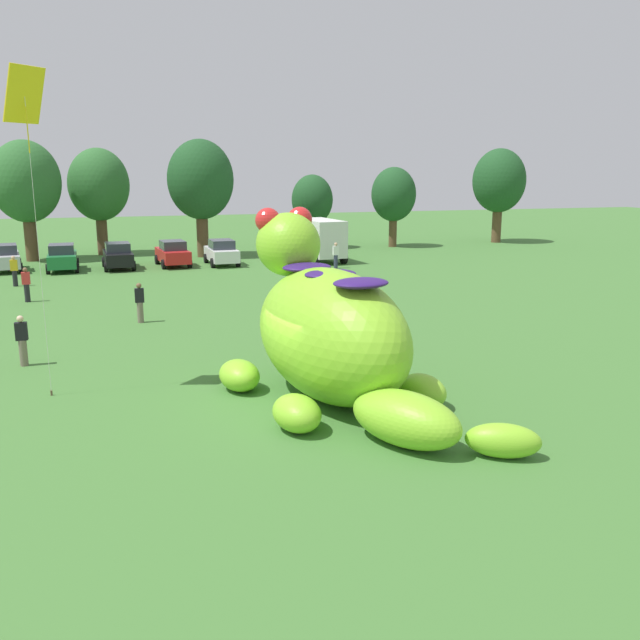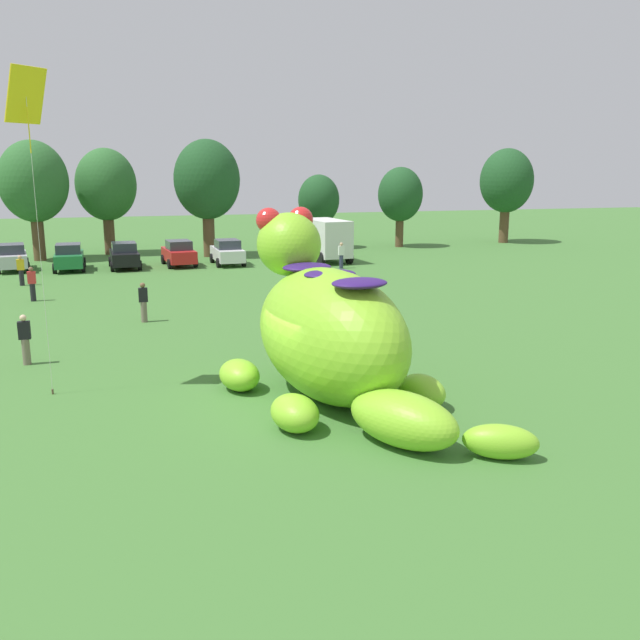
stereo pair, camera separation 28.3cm
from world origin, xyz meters
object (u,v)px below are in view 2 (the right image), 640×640
at_px(tethered_flying_kite, 26,101).
at_px(car_green, 69,257).
at_px(spectator_wandering, 25,340).
at_px(giant_inflatable_creature, 330,333).
at_px(spectator_near_inflatable, 144,302).
at_px(car_silver, 12,257).
at_px(box_truck, 322,238).
at_px(spectator_far_side, 21,270).
at_px(car_white, 227,252).
at_px(spectator_by_cars, 32,284).
at_px(car_red, 179,253).
at_px(spectator_mid_field, 341,256).
at_px(car_black, 124,255).

bearing_deg(tethered_flying_kite, car_green, 92.79).
distance_m(car_green, spectator_wandering, 22.56).
distance_m(giant_inflatable_creature, spectator_wandering, 10.74).
bearing_deg(spectator_near_inflatable, car_silver, 113.22).
bearing_deg(box_truck, spectator_far_side, -163.77).
relative_size(giant_inflatable_creature, car_white, 2.35).
distance_m(spectator_far_side, tethered_flying_kite, 22.11).
bearing_deg(car_green, spectator_far_side, -111.48).
bearing_deg(spectator_by_cars, car_white, 43.00).
bearing_deg(car_green, spectator_wandering, -89.59).
xyz_separation_m(car_red, spectator_by_cars, (-7.97, -10.80, -0.01)).
bearing_deg(car_red, car_white, -6.20).
distance_m(giant_inflatable_creature, spectator_far_side, 25.67).
distance_m(car_green, tethered_flying_kite, 27.11).
bearing_deg(spectator_far_side, car_white, 23.30).
height_order(car_white, tethered_flying_kite, tethered_flying_kite).
bearing_deg(car_red, spectator_wandering, -106.69).
distance_m(spectator_mid_field, tethered_flying_kite, 28.10).
bearing_deg(spectator_near_inflatable, spectator_far_side, 118.84).
distance_m(car_black, spectator_wandering, 22.71).
height_order(car_red, car_white, same).
relative_size(car_white, spectator_by_cars, 2.44).
bearing_deg(tethered_flying_kite, spectator_by_cars, 98.34).
height_order(car_black, spectator_near_inflatable, car_black).
bearing_deg(car_silver, car_red, -3.82).
xyz_separation_m(box_truck, spectator_far_side, (-19.20, -5.59, -0.75)).
height_order(car_silver, car_green, same).
bearing_deg(spectator_mid_field, spectator_by_cars, -160.11).
xyz_separation_m(car_silver, spectator_by_cars, (2.51, -11.50, -0.01)).
distance_m(car_red, tethered_flying_kite, 27.84).
bearing_deg(car_white, car_green, 179.02).
relative_size(giant_inflatable_creature, car_silver, 2.28).
xyz_separation_m(box_truck, tethered_flying_kite, (-15.76, -26.16, 6.58)).
relative_size(car_silver, car_white, 1.03).
xyz_separation_m(car_green, spectator_mid_field, (17.13, -4.07, -0.01)).
xyz_separation_m(car_green, spectator_far_side, (-2.17, -5.50, -0.01)).
bearing_deg(spectator_near_inflatable, spectator_by_cars, 129.00).
distance_m(spectator_near_inflatable, tethered_flying_kite, 12.03).
bearing_deg(spectator_far_side, spectator_by_cars, -77.10).
bearing_deg(car_black, car_white, -0.76).
height_order(car_silver, box_truck, box_truck).
bearing_deg(car_silver, car_white, -4.38).
distance_m(car_white, spectator_wandering, 24.53).
bearing_deg(spectator_mid_field, tethered_flying_kite, -125.77).
relative_size(car_red, spectator_far_side, 2.49).
distance_m(car_white, spectator_far_side, 13.47).
height_order(car_red, spectator_near_inflatable, car_red).
relative_size(giant_inflatable_creature, tethered_flying_kite, 1.09).
xyz_separation_m(box_truck, spectator_wandering, (-16.87, -22.64, -0.75)).
distance_m(giant_inflatable_creature, car_black, 29.07).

